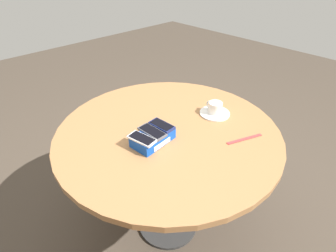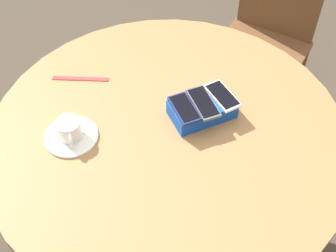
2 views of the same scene
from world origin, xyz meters
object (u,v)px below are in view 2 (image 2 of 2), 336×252
saucer (71,136)px  coffee_cup (69,129)px  lanyard_strap (81,79)px  phone_navy (184,109)px  phone_gray (203,103)px  chair_near_window (264,43)px  round_table (168,149)px  phone_white (222,96)px  phone_box (202,109)px

saucer → coffee_cup: 0.04m
lanyard_strap → phone_navy: bearing=131.9°
phone_navy → saucer: phone_navy is taller
phone_gray → chair_near_window: 0.85m
round_table → chair_near_window: size_ratio=1.25×
phone_gray → coffee_cup: 0.40m
saucer → lanyard_strap: (-0.08, -0.24, -0.00)m
phone_gray → chair_near_window: (-0.54, -0.56, -0.35)m
coffee_cup → phone_gray: bearing=173.6°
phone_white → lanyard_strap: phone_white is taller
phone_navy → coffee_cup: size_ratio=1.26×
phone_gray → phone_navy: phone_navy is taller
lanyard_strap → phone_white: bearing=144.7°
round_table → saucer: 0.30m
phone_white → phone_box: bearing=4.5°
round_table → lanyard_strap: lanyard_strap is taller
phone_white → phone_gray: same height
phone_white → lanyard_strap: 0.48m
saucer → coffee_cup: coffee_cup is taller
coffee_cup → chair_near_window: 1.13m
round_table → lanyard_strap: bearing=-56.5°
coffee_cup → lanyard_strap: size_ratio=0.53×
round_table → saucer: saucer is taller
phone_gray → phone_white: bearing=-172.6°
phone_white → saucer: size_ratio=0.84×
saucer → phone_gray: bearing=173.3°
lanyard_strap → phone_gray: bearing=138.6°
phone_gray → lanyard_strap: size_ratio=0.74×
phone_gray → chair_near_window: bearing=-134.4°
phone_box → saucer: bearing=-6.2°
phone_white → chair_near_window: bearing=-131.1°
phone_navy → lanyard_strap: phone_navy is taller
saucer → lanyard_strap: bearing=-108.5°
round_table → coffee_cup: (0.28, -0.07, 0.13)m
coffee_cup → phone_box: bearing=174.1°
phone_white → coffee_cup: coffee_cup is taller
phone_box → coffee_cup: (0.40, -0.04, 0.01)m
coffee_cup → chair_near_window: size_ratio=0.11×
phone_box → coffee_cup: coffee_cup is taller
coffee_cup → saucer: bearing=-95.2°
round_table → phone_box: phone_box is taller
phone_box → chair_near_window: chair_near_window is taller
saucer → coffee_cup: (0.00, 0.00, 0.04)m
coffee_cup → phone_white: bearing=175.6°
lanyard_strap → chair_near_window: (-0.87, -0.27, -0.30)m
phone_white → lanyard_strap: size_ratio=0.72×
phone_navy → phone_box: bearing=-172.2°
phone_gray → chair_near_window: size_ratio=0.16×
phone_white → phone_gray: size_ratio=0.97×
phone_navy → phone_white: bearing=-173.9°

